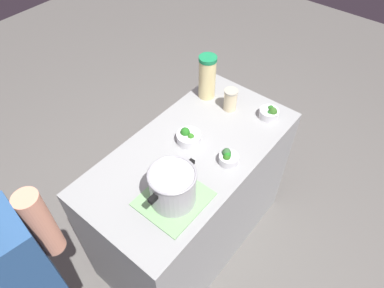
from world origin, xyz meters
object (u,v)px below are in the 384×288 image
at_px(broccoli_bowl_center, 270,113).
at_px(mason_jar, 230,100).
at_px(lemonade_pitcher, 207,77).
at_px(cooking_pot, 173,186).
at_px(broccoli_bowl_back, 228,158).
at_px(broccoli_bowl_front, 188,137).

bearing_deg(broccoli_bowl_center, mason_jar, -69.28).
xyz_separation_m(lemonade_pitcher, broccoli_bowl_center, (-0.07, 0.40, -0.11)).
distance_m(cooking_pot, mason_jar, 0.71).
bearing_deg(broccoli_bowl_center, lemonade_pitcher, -79.53).
bearing_deg(lemonade_pitcher, broccoli_bowl_center, 100.47).
bearing_deg(cooking_pot, broccoli_bowl_back, 169.63).
relative_size(cooking_pot, broccoli_bowl_front, 2.19).
relative_size(cooking_pot, mason_jar, 2.14).
relative_size(broccoli_bowl_front, broccoli_bowl_back, 1.31).
bearing_deg(broccoli_bowl_center, broccoli_bowl_back, 1.21).
bearing_deg(broccoli_bowl_front, broccoli_bowl_back, 92.75).
xyz_separation_m(broccoli_bowl_front, broccoli_bowl_center, (-0.44, 0.24, 0.00)).
bearing_deg(broccoli_bowl_front, lemonade_pitcher, -156.83).
distance_m(mason_jar, broccoli_bowl_center, 0.24).
bearing_deg(mason_jar, broccoli_bowl_front, -3.56).
bearing_deg(lemonade_pitcher, broccoli_bowl_front, 23.17).
xyz_separation_m(cooking_pot, broccoli_bowl_center, (-0.78, 0.05, -0.07)).
distance_m(broccoli_bowl_center, broccoli_bowl_back, 0.43).
relative_size(mason_jar, broccoli_bowl_front, 1.02).
bearing_deg(mason_jar, broccoli_bowl_center, 110.72).
relative_size(lemonade_pitcher, broccoli_bowl_center, 2.47).
height_order(broccoli_bowl_front, broccoli_bowl_back, same).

